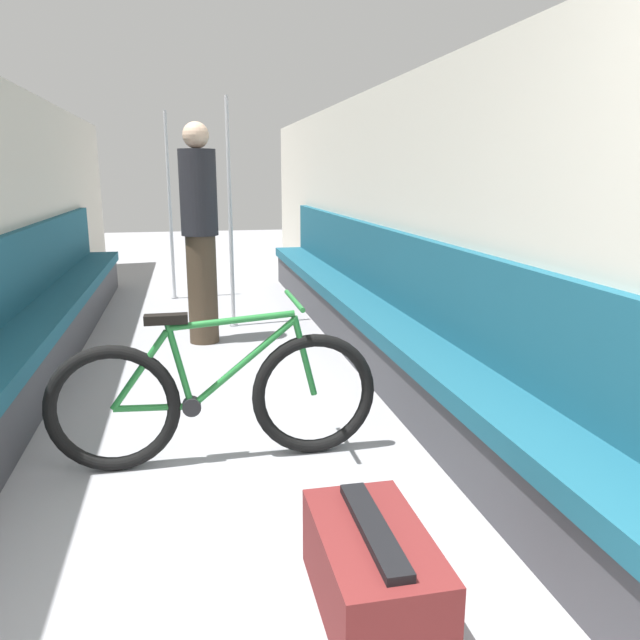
% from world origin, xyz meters
% --- Properties ---
extents(wall_right, '(0.10, 11.10, 2.08)m').
position_xyz_m(wall_right, '(1.44, 3.95, 1.04)').
color(wall_right, beige).
rests_on(wall_right, ground).
extents(bench_seat_row_left, '(0.40, 7.04, 0.99)m').
position_xyz_m(bench_seat_row_left, '(-1.22, 3.90, 0.32)').
color(bench_seat_row_left, '#3D3D42').
rests_on(bench_seat_row_left, ground).
extents(bench_seat_row_right, '(0.40, 7.04, 0.99)m').
position_xyz_m(bench_seat_row_right, '(1.22, 3.90, 0.32)').
color(bench_seat_row_right, '#3D3D42').
rests_on(bench_seat_row_right, ground).
extents(bicycle, '(1.60, 0.46, 0.81)m').
position_xyz_m(bicycle, '(-0.04, 2.24, 0.33)').
color(bicycle, black).
rests_on(bicycle, ground).
extents(grab_pole_near, '(0.08, 0.08, 2.06)m').
position_xyz_m(grab_pole_near, '(0.25, 5.06, 1.00)').
color(grab_pole_near, gray).
rests_on(grab_pole_near, ground).
extents(grab_pole_far, '(0.08, 0.08, 2.06)m').
position_xyz_m(grab_pole_far, '(-0.31, 6.52, 1.00)').
color(grab_pole_far, gray).
rests_on(grab_pole_far, ground).
extents(passenger_standing, '(0.30, 0.30, 1.80)m').
position_xyz_m(passenger_standing, '(-0.04, 4.54, 0.93)').
color(passenger_standing, '#473828').
rests_on(passenger_standing, ground).
extents(luggage_bag, '(0.34, 0.64, 0.31)m').
position_xyz_m(luggage_bag, '(0.40, 1.03, 0.15)').
color(luggage_bag, maroon).
rests_on(luggage_bag, ground).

